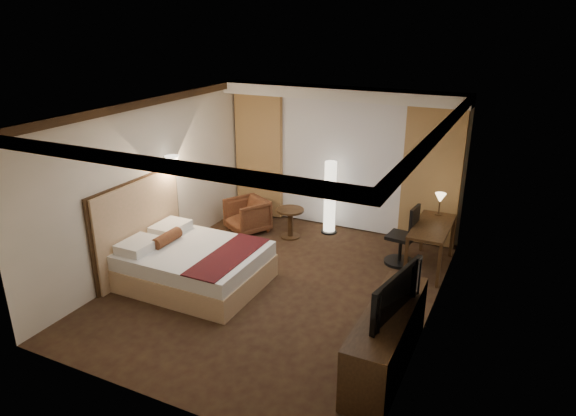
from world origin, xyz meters
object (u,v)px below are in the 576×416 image
at_px(armchair, 247,214).
at_px(office_chair, 401,234).
at_px(bed, 195,266).
at_px(floor_lamp, 330,197).
at_px(desk, 430,247).
at_px(dresser, 387,339).
at_px(side_table, 290,223).
at_px(television, 388,284).

height_order(armchair, office_chair, office_chair).
xyz_separation_m(bed, floor_lamp, (1.12, 2.75, 0.41)).
bearing_deg(desk, bed, -146.21).
bearing_deg(armchair, office_chair, 27.71).
xyz_separation_m(bed, dresser, (3.18, -0.69, 0.08)).
relative_size(armchair, dresser, 0.37).
distance_m(desk, dresser, 2.79).
relative_size(side_table, floor_lamp, 0.40).
distance_m(bed, television, 3.31).
relative_size(floor_lamp, office_chair, 1.35).
distance_m(side_table, dresser, 3.93).
height_order(floor_lamp, desk, floor_lamp).
relative_size(desk, television, 1.15).
bearing_deg(desk, office_chair, -173.94).
distance_m(floor_lamp, television, 4.01).
bearing_deg(television, dresser, -78.77).
xyz_separation_m(floor_lamp, desk, (2.01, -0.66, -0.33)).
relative_size(desk, office_chair, 1.25).
height_order(armchair, television, television).
bearing_deg(side_table, floor_lamp, 42.72).
distance_m(armchair, dresser, 4.48).
bearing_deg(armchair, dresser, -9.64).
bearing_deg(side_table, bed, -103.90).
bearing_deg(office_chair, side_table, -178.94).
relative_size(bed, side_table, 3.65).
distance_m(office_chair, dresser, 2.79).
xyz_separation_m(floor_lamp, office_chair, (1.54, -0.71, -0.18)).
height_order(side_table, office_chair, office_chair).
bearing_deg(floor_lamp, armchair, -156.36).
distance_m(floor_lamp, office_chair, 1.70).
bearing_deg(office_chair, dresser, -73.13).
bearing_deg(floor_lamp, side_table, -137.28).
bearing_deg(television, bed, 88.79).
bearing_deg(side_table, dresser, -48.06).
relative_size(side_table, dresser, 0.29).
distance_m(bed, office_chair, 3.36).
bearing_deg(office_chair, floor_lamp, 161.30).
bearing_deg(dresser, bed, 167.67).
xyz_separation_m(armchair, office_chair, (2.96, -0.09, 0.17)).
xyz_separation_m(bed, desk, (3.13, 2.09, 0.08)).
bearing_deg(television, desk, 11.64).
height_order(side_table, desk, desk).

